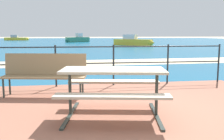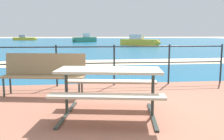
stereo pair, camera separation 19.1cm
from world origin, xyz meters
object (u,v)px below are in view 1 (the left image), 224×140
(boat_near, at_px, (16,39))
(picnic_table, at_px, (113,80))
(park_bench, at_px, (45,71))
(boat_far, at_px, (77,39))
(boat_mid, at_px, (133,42))

(boat_near, bearing_deg, picnic_table, -68.22)
(park_bench, xyz_separation_m, boat_far, (1.01, 38.46, -0.08))
(boat_near, xyz_separation_m, boat_far, (13.20, -14.14, 0.10))
(boat_near, bearing_deg, park_bench, -69.12)
(park_bench, distance_m, boat_far, 38.48)
(boat_far, bearing_deg, park_bench, 50.74)
(park_bench, bearing_deg, boat_mid, 83.21)
(park_bench, bearing_deg, picnic_table, -40.61)
(park_bench, bearing_deg, boat_near, 113.60)
(picnic_table, height_order, park_bench, park_bench)
(park_bench, bearing_deg, boat_far, 99.05)
(picnic_table, distance_m, boat_mid, 26.78)
(picnic_table, bearing_deg, boat_far, 100.23)
(boat_near, relative_size, boat_far, 1.23)
(picnic_table, bearing_deg, park_bench, 138.71)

